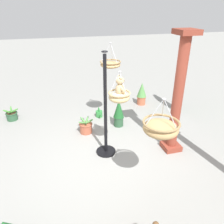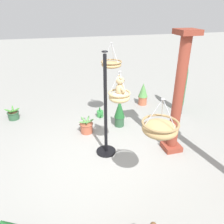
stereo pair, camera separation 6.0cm
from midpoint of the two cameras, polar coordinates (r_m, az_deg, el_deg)
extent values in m
plane|color=gray|center=(4.98, -0.78, -11.88)|extent=(40.00, 40.00, 0.00)
cylinder|color=black|center=(4.60, -1.30, 1.02)|extent=(0.07, 0.07, 2.23)
cylinder|color=black|center=(5.16, -1.18, -10.06)|extent=(0.44, 0.44, 0.04)
torus|color=black|center=(4.24, -1.47, 15.29)|extent=(0.12, 0.12, 0.02)
ellipsoid|color=tan|center=(4.42, 2.27, 3.80)|extent=(0.42, 0.42, 0.20)
torus|color=tan|center=(4.39, 2.30, 4.90)|extent=(0.45, 0.45, 0.04)
ellipsoid|color=silver|center=(4.41, 2.28, 4.04)|extent=(0.37, 0.37, 0.16)
cylinder|color=#B7B7BC|center=(4.25, 3.31, 7.27)|extent=(0.18, 0.11, 0.44)
cylinder|color=#B7B7BC|center=(4.40, 2.64, 7.96)|extent=(0.18, 0.11, 0.44)
cylinder|color=#B7B7BC|center=(4.29, 1.10, 7.48)|extent=(0.01, 0.20, 0.44)
torus|color=#B7B7BC|center=(4.25, 2.40, 10.34)|extent=(0.06, 0.06, 0.01)
ellipsoid|color=tan|center=(4.37, 2.44, 5.66)|extent=(0.21, 0.18, 0.25)
sphere|color=tan|center=(4.30, 2.48, 8.09)|extent=(0.19, 0.19, 0.16)
ellipsoid|color=#D9B683|center=(4.32, 3.25, 7.99)|extent=(0.08, 0.07, 0.05)
sphere|color=black|center=(4.33, 3.56, 8.05)|extent=(0.02, 0.02, 0.02)
sphere|color=tan|center=(4.34, 2.28, 9.14)|extent=(0.06, 0.06, 0.06)
sphere|color=tan|center=(4.23, 2.73, 8.70)|extent=(0.06, 0.06, 0.06)
ellipsoid|color=tan|center=(4.46, 2.35, 6.55)|extent=(0.07, 0.12, 0.16)
ellipsoid|color=tan|center=(4.26, 3.22, 5.58)|extent=(0.07, 0.12, 0.16)
ellipsoid|color=tan|center=(4.48, 3.30, 4.91)|extent=(0.08, 0.14, 0.08)
ellipsoid|color=tan|center=(4.37, 3.77, 4.38)|extent=(0.08, 0.14, 0.08)
ellipsoid|color=tan|center=(5.84, 0.15, 12.07)|extent=(0.52, 0.52, 0.17)
torus|color=#97794E|center=(5.83, 0.15, 12.80)|extent=(0.54, 0.54, 0.04)
cylinder|color=#B7B7BC|center=(5.69, 1.03, 14.92)|extent=(0.22, 0.14, 0.48)
cylinder|color=#B7B7BC|center=(5.89, 0.47, 15.30)|extent=(0.22, 0.14, 0.48)
cylinder|color=#B7B7BC|center=(5.75, -1.04, 15.03)|extent=(0.01, 0.25, 0.48)
torus|color=#B7B7BC|center=(5.74, 0.15, 17.41)|extent=(0.06, 0.06, 0.01)
ellipsoid|color=tan|center=(3.49, 12.69, -4.27)|extent=(0.55, 0.55, 0.23)
torus|color=#97794E|center=(3.44, 12.86, -2.79)|extent=(0.58, 0.58, 0.04)
cylinder|color=#B7B7BC|center=(3.30, 15.02, -0.54)|extent=(0.23, 0.14, 0.40)
cylinder|color=#B7B7BC|center=(3.47, 13.31, 1.03)|extent=(0.23, 0.14, 0.40)
cylinder|color=#B7B7BC|center=(3.30, 11.22, -0.10)|extent=(0.01, 0.26, 0.40)
torus|color=#B7B7BC|center=(3.27, 13.53, 3.23)|extent=(0.06, 0.06, 0.01)
cylinder|color=brown|center=(4.86, 16.97, 3.31)|extent=(0.22, 0.22, 2.55)
cube|color=brown|center=(5.43, 15.30, -8.60)|extent=(0.39, 0.39, 0.12)
cube|color=brown|center=(4.54, 19.24, 18.91)|extent=(0.41, 0.41, 0.10)
cylinder|color=#AD563D|center=(5.87, -6.27, -4.09)|extent=(0.32, 0.32, 0.26)
torus|color=#9C4E37|center=(5.81, -6.32, -3.07)|extent=(0.35, 0.35, 0.03)
cylinder|color=#382819|center=(5.82, -6.32, -3.11)|extent=(0.28, 0.28, 0.03)
ellipsoid|color=#56934C|center=(5.69, -6.27, -2.88)|extent=(0.22, 0.06, 0.18)
ellipsoid|color=#56934C|center=(5.77, -5.35, -2.36)|extent=(0.09, 0.23, 0.16)
ellipsoid|color=#56934C|center=(5.86, -5.99, -1.96)|extent=(0.22, 0.16, 0.17)
ellipsoid|color=#56934C|center=(5.85, -7.01, -2.03)|extent=(0.23, 0.16, 0.16)
ellipsoid|color=#56934C|center=(5.72, -7.24, -2.67)|extent=(0.15, 0.23, 0.15)
cylinder|color=#2D5638|center=(7.11, -23.78, -0.85)|extent=(0.30, 0.30, 0.22)
torus|color=#294E32|center=(7.07, -23.92, -0.13)|extent=(0.34, 0.34, 0.03)
cylinder|color=#382819|center=(7.07, -23.92, -0.17)|extent=(0.27, 0.27, 0.03)
ellipsoid|color=#478E38|center=(6.94, -24.32, 0.10)|extent=(0.25, 0.09, 0.15)
ellipsoid|color=#478E38|center=(7.00, -23.22, 0.50)|extent=(0.09, 0.24, 0.16)
ellipsoid|color=#478E38|center=(7.12, -23.99, 0.70)|extent=(0.22, 0.07, 0.19)
ellipsoid|color=#478E38|center=(7.04, -24.86, 0.30)|extent=(0.08, 0.24, 0.17)
cylinder|color=#2D5638|center=(6.14, 2.18, -2.38)|extent=(0.26, 0.26, 0.28)
torus|color=#294E32|center=(6.08, 2.20, -1.32)|extent=(0.29, 0.29, 0.03)
cylinder|color=#382819|center=(6.09, 2.20, -1.36)|extent=(0.23, 0.23, 0.03)
cone|color=#1E5B28|center=(5.97, 2.25, 0.92)|extent=(0.28, 0.28, 0.51)
cylinder|color=#BC6042|center=(7.53, 8.09, 2.96)|extent=(0.28, 0.28, 0.28)
torus|color=#A9573B|center=(7.48, 8.15, 3.88)|extent=(0.31, 0.31, 0.03)
cylinder|color=#382819|center=(7.48, 8.15, 3.85)|extent=(0.25, 0.25, 0.03)
cone|color=#56934C|center=(7.39, 8.27, 5.65)|extent=(0.31, 0.31, 0.47)
cube|color=#286B3D|center=(7.13, 17.63, 6.07)|extent=(0.62, 0.17, 0.94)
cylinder|color=#286B3D|center=(6.98, 18.21, 10.06)|extent=(0.62, 0.17, 0.62)
cylinder|color=#4C4C4C|center=(7.59, 16.36, 2.39)|extent=(0.05, 0.05, 0.30)
cylinder|color=#4C4C4C|center=(7.12, 17.66, 0.63)|extent=(0.05, 0.05, 0.30)
cylinder|color=#338C3F|center=(6.67, -2.83, -0.45)|extent=(0.20, 0.20, 0.18)
cylinder|color=#338C3F|center=(6.53, -2.57, -0.86)|extent=(0.17, 0.04, 0.14)
sphere|color=#287033|center=(6.44, -2.44, -0.73)|extent=(0.06, 0.06, 0.06)
torus|color=#338C3F|center=(6.61, -2.86, 0.55)|extent=(0.16, 0.02, 0.16)
camera|label=1|loc=(0.03, -89.61, 0.19)|focal=35.54mm
camera|label=2|loc=(0.03, 90.39, -0.19)|focal=35.54mm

